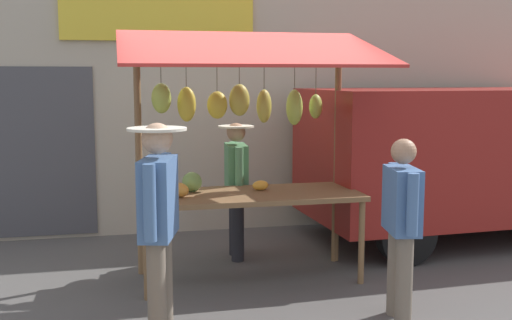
{
  "coord_description": "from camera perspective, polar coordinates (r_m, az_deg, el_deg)",
  "views": [
    {
      "loc": [
        1.27,
        5.96,
        2.03
      ],
      "look_at": [
        0.0,
        0.3,
        1.25
      ],
      "focal_mm": 43.72,
      "sensor_mm": 36.0,
      "label": 1
    }
  ],
  "objects": [
    {
      "name": "ground_plane",
      "position": [
        6.42,
        -0.6,
        -10.77
      ],
      "size": [
        40.0,
        40.0,
        0.0
      ],
      "primitive_type": "plane",
      "color": "#514F4C"
    },
    {
      "name": "market_stall",
      "position": [
        6.17,
        -1.04,
        3.28
      ],
      "size": [
        2.5,
        1.46,
        2.5
      ],
      "color": "brown",
      "rests_on": "ground"
    },
    {
      "name": "vendor_with_sunhat",
      "position": [
        6.92,
        -1.82,
        -1.86
      ],
      "size": [
        0.39,
        0.66,
        1.52
      ],
      "rotation": [
        0.0,
        0.0,
        1.5
      ],
      "color": "#232328",
      "rests_on": "ground"
    },
    {
      "name": "shopper_in_grey_tee",
      "position": [
        4.72,
        -8.89,
        -4.95
      ],
      "size": [
        0.44,
        0.7,
        1.69
      ],
      "rotation": [
        0.0,
        0.0,
        -1.83
      ],
      "color": "#726656",
      "rests_on": "ground"
    },
    {
      "name": "street_backdrop",
      "position": [
        8.25,
        -4.2,
        5.33
      ],
      "size": [
        9.0,
        0.3,
        3.4
      ],
      "color": "#B2A893",
      "rests_on": "ground"
    },
    {
      "name": "parked_van",
      "position": [
        8.22,
        19.14,
        0.88
      ],
      "size": [
        4.49,
        2.07,
        1.88
      ],
      "rotation": [
        0.0,
        0.0,
        0.05
      ],
      "color": "maroon",
      "rests_on": "ground"
    },
    {
      "name": "shopper_in_striped_shirt",
      "position": [
        5.28,
        13.17,
        -5.22
      ],
      "size": [
        0.29,
        0.66,
        1.53
      ],
      "rotation": [
        0.0,
        0.0,
        -1.74
      ],
      "color": "#726656",
      "rests_on": "ground"
    }
  ]
}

